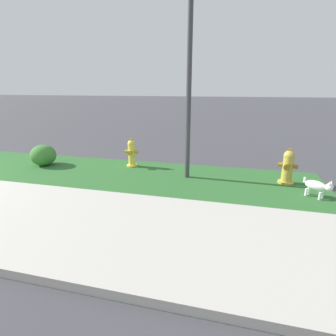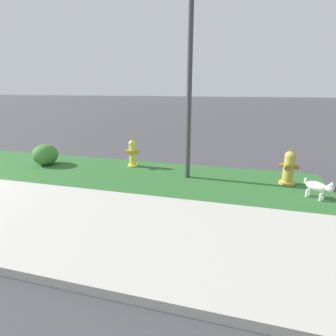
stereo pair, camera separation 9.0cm
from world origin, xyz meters
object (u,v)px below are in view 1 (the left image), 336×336
at_px(fire_hydrant_near_corner, 288,167).
at_px(shrub_bush_far_verge, 43,155).
at_px(fire_hydrant_at_driveway, 132,153).
at_px(street_lamp, 190,40).
at_px(small_white_dog, 318,186).

xyz_separation_m(fire_hydrant_near_corner, shrub_bush_far_verge, (-6.14, -0.09, -0.10)).
bearing_deg(fire_hydrant_at_driveway, fire_hydrant_near_corner, 170.51).
bearing_deg(street_lamp, shrub_bush_far_verge, 179.50).
distance_m(fire_hydrant_near_corner, street_lamp, 3.39).
bearing_deg(small_white_dog, fire_hydrant_near_corner, 158.34).
height_order(fire_hydrant_near_corner, small_white_dog, fire_hydrant_near_corner).
bearing_deg(fire_hydrant_near_corner, fire_hydrant_at_driveway, 11.97).
distance_m(street_lamp, shrub_bush_far_verge, 4.77).
xyz_separation_m(fire_hydrant_near_corner, street_lamp, (-2.19, -0.12, 2.58)).
relative_size(small_white_dog, shrub_bush_far_verge, 0.71).
xyz_separation_m(fire_hydrant_at_driveway, street_lamp, (1.58, -0.51, 2.60)).
bearing_deg(fire_hydrant_near_corner, street_lamp, 20.96).
distance_m(fire_hydrant_near_corner, small_white_dog, 0.85).
bearing_deg(small_white_dog, shrub_bush_far_verge, -147.79).
xyz_separation_m(fire_hydrant_at_driveway, shrub_bush_far_verge, (-2.36, -0.47, -0.09)).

